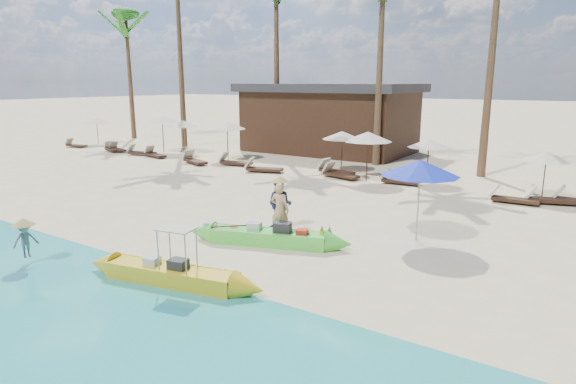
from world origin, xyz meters
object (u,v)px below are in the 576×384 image
Objects in this scene: tourist at (280,210)px; blue_umbrella at (420,168)px; yellow_canoe at (171,274)px; green_canoe at (268,237)px.

blue_umbrella is (3.48, 1.80, 1.31)m from tourist.
yellow_canoe is at bearing -121.14° from blue_umbrella.
green_canoe is 0.99m from tourist.
tourist reaches higher than yellow_canoe.
blue_umbrella is at bearing -156.75° from tourist.
green_canoe is 1.00× the size of yellow_canoe.
green_canoe is 2.17× the size of blue_umbrella.
blue_umbrella reaches higher than tourist.
green_canoe is 3.18× the size of tourist.
green_canoe is at bearing 96.54° from tourist.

